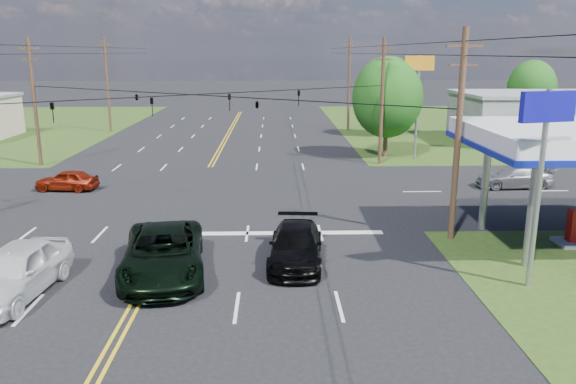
{
  "coord_description": "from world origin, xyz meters",
  "views": [
    {
      "loc": [
        4.79,
        -21.58,
        8.45
      ],
      "look_at": [
        5.51,
        6.0,
        1.54
      ],
      "focal_mm": 35.0,
      "sensor_mm": 36.0,
      "label": 1
    }
  ],
  "objects_px": {
    "pole_right_far": "(349,83)",
    "pickup_dkgreen": "(163,253)",
    "pole_left_far": "(107,83)",
    "suv_black": "(296,246)",
    "pole_se": "(458,134)",
    "pole_nw": "(34,101)",
    "tree_far_r": "(532,87)",
    "retail_ne": "(534,119)",
    "tree_right_b": "(388,95)",
    "tree_right_a": "(387,97)",
    "pole_ne": "(382,100)",
    "pickup_white": "(15,271)",
    "polesign_se": "(545,136)"
  },
  "relations": [
    {
      "from": "pole_nw",
      "to": "tree_far_r",
      "type": "xyz_separation_m",
      "value": [
        47.0,
        21.0,
        -0.37
      ]
    },
    {
      "from": "pickup_dkgreen",
      "to": "pickup_white",
      "type": "height_order",
      "value": "pickup_white"
    },
    {
      "from": "pole_ne",
      "to": "tree_right_b",
      "type": "distance_m",
      "value": 15.42
    },
    {
      "from": "pole_ne",
      "to": "tree_right_a",
      "type": "height_order",
      "value": "pole_ne"
    },
    {
      "from": "retail_ne",
      "to": "tree_right_b",
      "type": "relative_size",
      "value": 1.98
    },
    {
      "from": "pole_nw",
      "to": "pole_right_far",
      "type": "distance_m",
      "value": 32.2
    },
    {
      "from": "pickup_dkgreen",
      "to": "pickup_white",
      "type": "xyz_separation_m",
      "value": [
        -4.88,
        -1.77,
        0.01
      ]
    },
    {
      "from": "pole_right_far",
      "to": "polesign_se",
      "type": "bearing_deg",
      "value": -88.41
    },
    {
      "from": "pole_right_far",
      "to": "suv_black",
      "type": "height_order",
      "value": "pole_right_far"
    },
    {
      "from": "pole_ne",
      "to": "tree_far_r",
      "type": "height_order",
      "value": "pole_ne"
    },
    {
      "from": "tree_right_b",
      "to": "pickup_white",
      "type": "distance_m",
      "value": 44.18
    },
    {
      "from": "pole_left_far",
      "to": "pickup_white",
      "type": "bearing_deg",
      "value": -78.61
    },
    {
      "from": "pole_nw",
      "to": "pickup_dkgreen",
      "type": "bearing_deg",
      "value": -58.49
    },
    {
      "from": "retail_ne",
      "to": "pickup_white",
      "type": "height_order",
      "value": "retail_ne"
    },
    {
      "from": "retail_ne",
      "to": "pole_se",
      "type": "xyz_separation_m",
      "value": [
        -17.0,
        -29.0,
        2.72
      ]
    },
    {
      "from": "retail_ne",
      "to": "tree_right_a",
      "type": "xyz_separation_m",
      "value": [
        -16.0,
        -8.0,
        2.67
      ]
    },
    {
      "from": "pickup_dkgreen",
      "to": "polesign_se",
      "type": "height_order",
      "value": "polesign_se"
    },
    {
      "from": "pole_nw",
      "to": "pickup_dkgreen",
      "type": "xyz_separation_m",
      "value": [
        13.5,
        -22.02,
        -4.0
      ]
    },
    {
      "from": "tree_right_a",
      "to": "pickup_dkgreen",
      "type": "bearing_deg",
      "value": -118.35
    },
    {
      "from": "retail_ne",
      "to": "pickup_white",
      "type": "bearing_deg",
      "value": -134.66
    },
    {
      "from": "pickup_dkgreen",
      "to": "suv_black",
      "type": "xyz_separation_m",
      "value": [
        5.17,
        1.14,
        -0.16
      ]
    },
    {
      "from": "pole_left_far",
      "to": "tree_far_r",
      "type": "height_order",
      "value": "pole_left_far"
    },
    {
      "from": "tree_right_a",
      "to": "suv_black",
      "type": "bearing_deg",
      "value": -109.23
    },
    {
      "from": "retail_ne",
      "to": "suv_black",
      "type": "distance_m",
      "value": 40.13
    },
    {
      "from": "pickup_dkgreen",
      "to": "pole_nw",
      "type": "bearing_deg",
      "value": 113.8
    },
    {
      "from": "pole_ne",
      "to": "polesign_se",
      "type": "height_order",
      "value": "pole_ne"
    },
    {
      "from": "pole_se",
      "to": "suv_black",
      "type": "xyz_separation_m",
      "value": [
        -7.33,
        -2.88,
        -4.16
      ]
    },
    {
      "from": "pole_nw",
      "to": "pole_right_far",
      "type": "height_order",
      "value": "pole_right_far"
    },
    {
      "from": "tree_right_a",
      "to": "polesign_se",
      "type": "bearing_deg",
      "value": -89.61
    },
    {
      "from": "pole_ne",
      "to": "pickup_dkgreen",
      "type": "distance_m",
      "value": 25.64
    },
    {
      "from": "tree_right_b",
      "to": "retail_ne",
      "type": "bearing_deg",
      "value": -16.5
    },
    {
      "from": "pole_left_far",
      "to": "suv_black",
      "type": "distance_m",
      "value": 44.26
    },
    {
      "from": "tree_right_a",
      "to": "suv_black",
      "type": "relative_size",
      "value": 1.57
    },
    {
      "from": "retail_ne",
      "to": "pole_nw",
      "type": "height_order",
      "value": "pole_nw"
    },
    {
      "from": "tree_right_b",
      "to": "pole_nw",
      "type": "bearing_deg",
      "value": -153.05
    },
    {
      "from": "pole_right_far",
      "to": "pickup_dkgreen",
      "type": "distance_m",
      "value": 43.1
    },
    {
      "from": "suv_black",
      "to": "pickup_white",
      "type": "relative_size",
      "value": 0.96
    },
    {
      "from": "tree_right_b",
      "to": "tree_far_r",
      "type": "relative_size",
      "value": 0.93
    },
    {
      "from": "pole_ne",
      "to": "polesign_se",
      "type": "distance_m",
      "value": 23.55
    },
    {
      "from": "polesign_se",
      "to": "tree_far_r",
      "type": "bearing_deg",
      "value": 66.0
    },
    {
      "from": "retail_ne",
      "to": "suv_black",
      "type": "relative_size",
      "value": 2.69
    },
    {
      "from": "pole_left_far",
      "to": "pole_se",
      "type": "bearing_deg",
      "value": -54.9
    },
    {
      "from": "polesign_se",
      "to": "pole_nw",
      "type": "bearing_deg",
      "value": 139.14
    },
    {
      "from": "pickup_white",
      "to": "polesign_se",
      "type": "xyz_separation_m",
      "value": [
        18.56,
        0.28,
        4.68
      ]
    },
    {
      "from": "pickup_dkgreen",
      "to": "polesign_se",
      "type": "relative_size",
      "value": 0.91
    },
    {
      "from": "pole_se",
      "to": "pole_nw",
      "type": "height_order",
      "value": "same"
    },
    {
      "from": "pole_se",
      "to": "pole_ne",
      "type": "height_order",
      "value": "same"
    },
    {
      "from": "retail_ne",
      "to": "pickup_dkgreen",
      "type": "xyz_separation_m",
      "value": [
        -29.5,
        -33.02,
        -1.29
      ]
    },
    {
      "from": "tree_far_r",
      "to": "pickup_dkgreen",
      "type": "bearing_deg",
      "value": -127.91
    },
    {
      "from": "pole_ne",
      "to": "suv_black",
      "type": "xyz_separation_m",
      "value": [
        -7.33,
        -20.88,
        -4.16
      ]
    }
  ]
}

